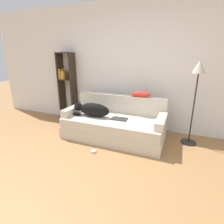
% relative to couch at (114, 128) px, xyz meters
% --- Properties ---
extents(ground_plane, '(20.00, 20.00, 0.00)m').
position_rel_couch_xyz_m(ground_plane, '(0.10, -1.64, -0.21)').
color(ground_plane, '#9E7042').
extents(wall_back, '(7.62, 0.06, 2.70)m').
position_rel_couch_xyz_m(wall_back, '(0.10, 0.76, 1.14)').
color(wall_back, white).
rests_on(wall_back, ground_plane).
extents(couch, '(1.97, 0.95, 0.42)m').
position_rel_couch_xyz_m(couch, '(0.00, 0.00, 0.00)').
color(couch, beige).
rests_on(couch, ground_plane).
extents(couch_backrest, '(1.93, 0.15, 0.38)m').
position_rel_couch_xyz_m(couch_backrest, '(0.00, 0.40, 0.40)').
color(couch_backrest, beige).
rests_on(couch_backrest, couch).
extents(couch_arm_left, '(0.15, 0.76, 0.14)m').
position_rel_couch_xyz_m(couch_arm_left, '(-0.91, -0.01, 0.28)').
color(couch_arm_left, beige).
rests_on(couch_arm_left, couch).
extents(couch_arm_right, '(0.15, 0.76, 0.14)m').
position_rel_couch_xyz_m(couch_arm_right, '(0.91, -0.01, 0.28)').
color(couch_arm_right, beige).
rests_on(couch_arm_right, couch).
extents(dog, '(0.78, 0.24, 0.28)m').
position_rel_couch_xyz_m(dog, '(-0.45, -0.07, 0.35)').
color(dog, black).
rests_on(dog, couch).
extents(laptop, '(0.31, 0.21, 0.02)m').
position_rel_couch_xyz_m(laptop, '(0.13, -0.03, 0.22)').
color(laptop, '#2D2D30').
rests_on(laptop, couch).
extents(throw_pillow, '(0.40, 0.18, 0.11)m').
position_rel_couch_xyz_m(throw_pillow, '(0.43, 0.38, 0.65)').
color(throw_pillow, red).
rests_on(throw_pillow, couch_backrest).
extents(bookshelf, '(0.40, 0.26, 1.67)m').
position_rel_couch_xyz_m(bookshelf, '(-1.49, 0.58, 0.73)').
color(bookshelf, '#2D2319').
rests_on(bookshelf, ground_plane).
extents(floor_lamp, '(0.28, 0.28, 1.53)m').
position_rel_couch_xyz_m(floor_lamp, '(1.41, 0.31, 0.97)').
color(floor_lamp, '#232326').
rests_on(floor_lamp, ground_plane).
extents(power_adapter, '(0.07, 0.07, 0.04)m').
position_rel_couch_xyz_m(power_adapter, '(-0.10, -0.69, -0.19)').
color(power_adapter, silver).
rests_on(power_adapter, ground_plane).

